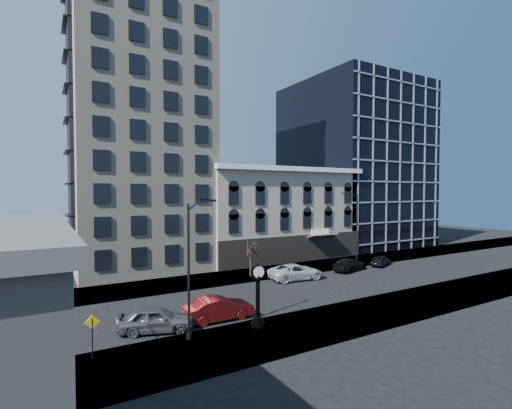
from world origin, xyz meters
TOP-DOWN VIEW (x-y plane):
  - ground at (0.00, 0.00)m, footprint 160.00×160.00m
  - sidewalk_far at (0.00, 8.00)m, footprint 160.00×6.00m
  - sidewalk_near at (0.00, -8.00)m, footprint 160.00×6.00m
  - cream_tower at (-6.11, 18.88)m, footprint 15.90×15.40m
  - victorian_row at (12.00, 15.89)m, footprint 22.60×11.19m
  - glass_office at (32.00, 20.91)m, footprint 20.00×20.15m
  - street_clock at (-3.86, -6.34)m, footprint 0.99×0.99m
  - street_lamp_near at (-8.03, -5.89)m, footprint 2.26×0.86m
  - street_lamp_far at (17.22, 6.23)m, footprint 2.32×1.04m
  - bare_tree_near at (-16.39, -7.25)m, footprint 4.60×4.60m
  - bare_tree_far at (3.08, 7.02)m, footprint 2.57×2.57m
  - warning_sign at (-14.16, -6.00)m, footprint 0.80×0.08m
  - car_near_a at (-10.02, -3.54)m, footprint 5.35×3.53m
  - car_near_b at (-5.48, -3.55)m, footprint 5.12×1.81m
  - car_far_a at (6.66, 3.62)m, footprint 6.19×3.36m
  - car_far_b at (14.64, 3.98)m, footprint 5.44×3.27m
  - car_far_c at (20.17, 4.17)m, footprint 4.30×3.04m

SIDE VIEW (x-z plane):
  - ground at x=0.00m, z-range 0.00..0.00m
  - sidewalk_far at x=0.00m, z-range 0.00..0.12m
  - sidewalk_near at x=0.00m, z-range 0.00..0.12m
  - car_far_c at x=20.17m, z-range 0.00..1.36m
  - car_far_b at x=14.64m, z-range 0.00..1.48m
  - car_far_a at x=6.66m, z-range 0.00..1.65m
  - car_near_b at x=-5.48m, z-range 0.00..1.68m
  - car_near_a at x=-10.02m, z-range 0.00..1.69m
  - warning_sign at x=-14.16m, z-range 0.58..3.02m
  - street_clock at x=-3.86m, z-range -0.09..4.27m
  - bare_tree_far at x=3.08m, z-range 1.24..5.65m
  - victorian_row at x=12.00m, z-range -0.25..12.25m
  - bare_tree_near at x=-16.39m, z-range 2.14..10.03m
  - street_lamp_near at x=-8.03m, z-range 2.39..11.31m
  - street_lamp_far at x=17.22m, z-range 2.49..11.81m
  - glass_office at x=32.00m, z-range 0.00..28.00m
  - cream_tower at x=-6.11m, z-range -1.93..40.57m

